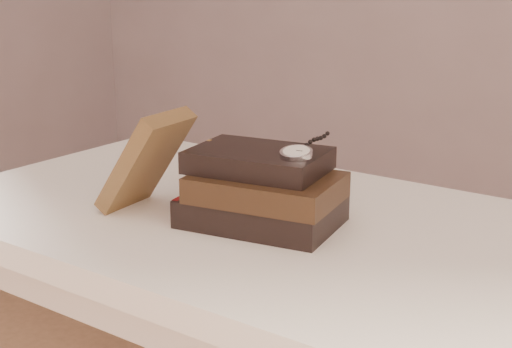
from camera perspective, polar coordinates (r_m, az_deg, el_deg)
The scene contains 5 objects.
table at distance 1.18m, azimuth -0.79°, elevation -7.14°, with size 1.00×0.60×0.75m.
book_stack at distance 1.07m, azimuth 0.49°, elevation -1.29°, with size 0.25×0.19×0.11m.
journal at distance 1.14m, azimuth -8.53°, elevation 1.04°, with size 0.03×0.11×0.18m, color #48321C.
pocket_watch at distance 1.03m, azimuth 3.28°, elevation 1.72°, with size 0.05×0.15×0.02m.
eyeglasses at distance 1.17m, azimuth -1.44°, elevation 0.72°, with size 0.11×0.12×0.04m.
Camera 1 is at (0.64, -0.52, 1.12)m, focal length 51.68 mm.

